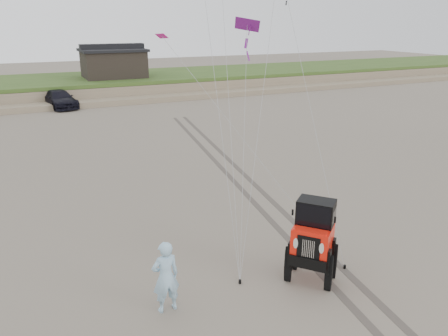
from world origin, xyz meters
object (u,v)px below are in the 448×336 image
Objects in this scene: truck_c at (59,99)px; man at (166,277)px; cabin at (113,62)px; jeep at (312,250)px.

man is at bearing -102.95° from truck_c.
cabin is 1.20× the size of jeep.
man is (-0.27, -31.33, 0.25)m from truck_c.
jeep is (-2.07, -37.49, -2.24)m from cabin.
cabin reaches higher than jeep.
cabin reaches higher than man.
truck_c is at bearing 145.99° from jeep.
cabin is 37.62m from jeep.
jeep is 4.30m from man.
man is (-4.27, 0.43, 0.01)m from jeep.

